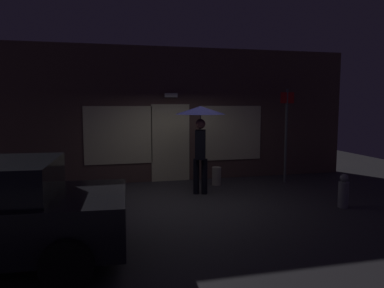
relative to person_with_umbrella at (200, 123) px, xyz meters
name	(u,v)px	position (x,y,z in m)	size (l,w,h in m)	color
ground_plane	(188,200)	(-0.42, -0.48, -1.74)	(18.00, 18.00, 0.00)	#38353A
building_facade	(169,115)	(-0.42, 1.87, 0.14)	(10.94, 0.48, 3.80)	brown
person_with_umbrella	(200,123)	(0.00, 0.00, 0.00)	(1.22, 1.22, 2.16)	black
street_sign_post	(286,130)	(2.67, 0.71, -0.26)	(0.40, 0.07, 2.63)	#595B60
sidewalk_bollard	(217,176)	(0.69, 0.84, -1.49)	(0.25, 0.25, 0.50)	#B2A899
fire_hydrant	(343,192)	(2.66, -1.89, -1.40)	(0.22, 0.22, 0.73)	gray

